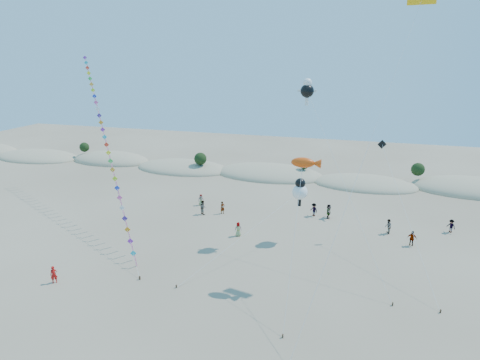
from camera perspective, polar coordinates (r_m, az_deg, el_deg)
The scene contains 10 objects.
ground at distance 31.68m, azimuth -14.93°, elevation -22.21°, with size 160.00×160.00×0.00m, color #7C6C56.
dune_ridge at distance 69.70m, azimuth 4.97°, elevation 0.74°, with size 145.30×11.49×5.57m.
kite_train at distance 53.48m, azimuth -18.77°, elevation 6.09°, with size 23.65×26.91×20.61m.
fish_kite at distance 34.64m, azimuth 9.38°, elevation 2.36°, with size 2.56×9.21×11.57m.
cartoon_kite_low at distance 44.17m, azimuth 8.51°, elevation -1.45°, with size 9.85×13.94×7.19m.
cartoon_kite_high at distance 43.57m, azimuth 9.57°, elevation 12.54°, with size 10.41×12.84×17.63m.
parafoil_kite at distance 40.04m, azimuth 24.16°, elevation 21.64°, with size 8.80×18.77×24.85m.
dark_kite at distance 43.28m, azimuth 21.23°, elevation -0.40°, with size 5.44×14.45×11.15m.
flyer_foreground at distance 41.06m, azimuth -24.95°, elevation -12.11°, with size 0.60×0.39×1.64m, color #B7110E.
beachgoers at distance 50.56m, azimuth 10.25°, elevation -5.08°, with size 32.49×9.54×1.86m.
Camera 1 is at (13.81, -20.48, 19.84)m, focal length 30.00 mm.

